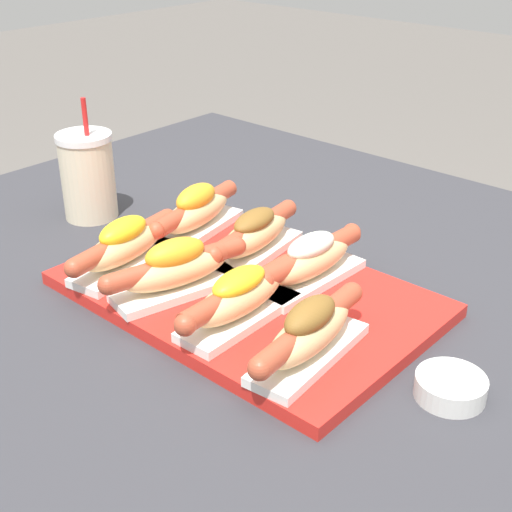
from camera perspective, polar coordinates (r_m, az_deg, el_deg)
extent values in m
cube|color=#333338|center=(1.20, 3.94, -18.00)|extent=(1.44, 1.06, 0.73)
cube|color=red|center=(0.95, -0.80, -3.04)|extent=(0.48, 0.31, 0.02)
cube|color=white|center=(1.01, -10.36, -0.61)|extent=(0.09, 0.18, 0.01)
ellipsoid|color=#DBB77A|center=(1.00, -10.49, 0.82)|extent=(0.07, 0.16, 0.04)
cylinder|color=#AD472D|center=(0.99, -10.52, 1.18)|extent=(0.05, 0.19, 0.03)
sphere|color=#AD472D|center=(0.94, -14.38, -0.95)|extent=(0.03, 0.03, 0.03)
sphere|color=#AD472D|center=(1.06, -7.10, 3.07)|extent=(0.03, 0.03, 0.03)
ellipsoid|color=yellow|center=(0.99, -10.60, 2.02)|extent=(0.05, 0.09, 0.03)
cube|color=white|center=(0.94, -6.34, -2.58)|extent=(0.10, 0.18, 0.01)
ellipsoid|color=#DBB77A|center=(0.93, -6.43, -1.08)|extent=(0.08, 0.16, 0.04)
cylinder|color=#AD472D|center=(0.92, -6.45, -0.69)|extent=(0.07, 0.19, 0.03)
sphere|color=#AD472D|center=(0.89, -11.76, -2.29)|extent=(0.03, 0.03, 0.03)
sphere|color=#AD472D|center=(0.96, -1.56, 0.79)|extent=(0.03, 0.03, 0.03)
ellipsoid|color=gold|center=(0.91, -6.51, 0.25)|extent=(0.06, 0.09, 0.04)
cube|color=white|center=(0.87, -1.33, -4.87)|extent=(0.06, 0.17, 0.01)
ellipsoid|color=#DBB77A|center=(0.86, -1.35, -3.29)|extent=(0.05, 0.15, 0.04)
cylinder|color=#AD472D|center=(0.86, -1.36, -2.87)|extent=(0.03, 0.19, 0.03)
sphere|color=#AD472D|center=(0.80, -5.84, -5.44)|extent=(0.03, 0.03, 0.03)
sphere|color=#AD472D|center=(0.92, 2.52, -0.63)|extent=(0.03, 0.03, 0.03)
ellipsoid|color=yellow|center=(0.85, -1.37, -2.02)|extent=(0.04, 0.08, 0.03)
cube|color=white|center=(0.81, 4.22, -7.80)|extent=(0.08, 0.18, 0.01)
ellipsoid|color=#DBB77A|center=(0.80, 4.29, -6.15)|extent=(0.06, 0.16, 0.04)
cylinder|color=#AD472D|center=(0.79, 4.31, -5.72)|extent=(0.04, 0.19, 0.03)
sphere|color=#AD472D|center=(0.73, 0.29, -8.98)|extent=(0.03, 0.03, 0.03)
sphere|color=#AD472D|center=(0.86, 7.67, -2.94)|extent=(0.03, 0.03, 0.03)
ellipsoid|color=brown|center=(0.78, 4.35, -4.74)|extent=(0.05, 0.09, 0.03)
cube|color=white|center=(1.10, -4.86, 2.15)|extent=(0.09, 0.18, 0.01)
ellipsoid|color=#DBB77A|center=(1.09, -4.92, 3.49)|extent=(0.07, 0.16, 0.04)
cylinder|color=#AD472D|center=(1.08, -4.94, 3.84)|extent=(0.06, 0.19, 0.03)
sphere|color=#AD472D|center=(1.02, -8.02, 2.01)|extent=(0.03, 0.03, 0.03)
sphere|color=#AD472D|center=(1.15, -2.21, 5.43)|extent=(0.03, 0.03, 0.03)
ellipsoid|color=gold|center=(1.08, -4.97, 4.66)|extent=(0.05, 0.09, 0.04)
cube|color=white|center=(1.02, -0.21, 0.30)|extent=(0.08, 0.18, 0.01)
ellipsoid|color=#DBB77A|center=(1.01, -0.21, 1.72)|extent=(0.07, 0.16, 0.04)
cylinder|color=#AD472D|center=(1.01, -0.21, 2.08)|extent=(0.05, 0.19, 0.03)
sphere|color=#AD472D|center=(0.94, -3.40, 0.05)|extent=(0.03, 0.03, 0.03)
sphere|color=#AD472D|center=(1.08, 2.57, 3.84)|extent=(0.03, 0.03, 0.03)
ellipsoid|color=brown|center=(1.00, -0.21, 2.83)|extent=(0.05, 0.09, 0.03)
cube|color=white|center=(0.96, 4.31, -1.79)|extent=(0.06, 0.17, 0.01)
ellipsoid|color=#DBB77A|center=(0.95, 4.37, -0.31)|extent=(0.05, 0.15, 0.04)
cylinder|color=#AD472D|center=(0.94, 4.38, 0.08)|extent=(0.03, 0.19, 0.03)
sphere|color=#AD472D|center=(0.88, 0.50, -1.95)|extent=(0.03, 0.03, 0.03)
sphere|color=#AD472D|center=(1.01, 7.77, 1.85)|extent=(0.03, 0.03, 0.03)
ellipsoid|color=silver|center=(0.94, 4.42, 0.88)|extent=(0.04, 0.08, 0.03)
cylinder|color=silver|center=(0.81, 15.29, -10.08)|extent=(0.08, 0.08, 0.03)
cylinder|color=beige|center=(0.80, 15.36, -9.62)|extent=(0.06, 0.06, 0.01)
cylinder|color=beige|center=(1.20, -13.28, 6.02)|extent=(0.09, 0.09, 0.13)
cylinder|color=white|center=(1.18, -13.65, 9.24)|extent=(0.09, 0.09, 0.01)
cylinder|color=red|center=(1.16, -13.52, 10.78)|extent=(0.01, 0.01, 0.06)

